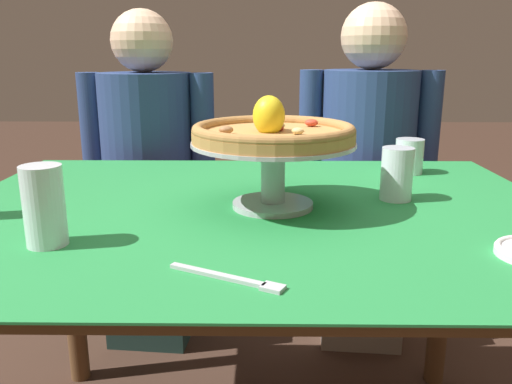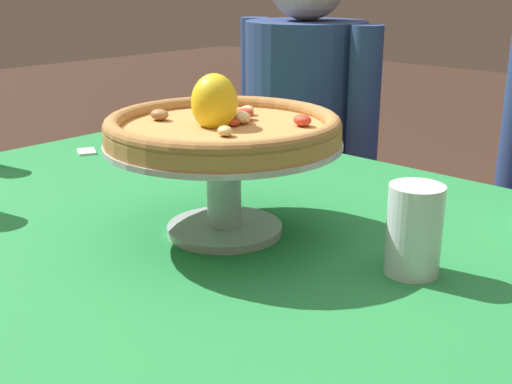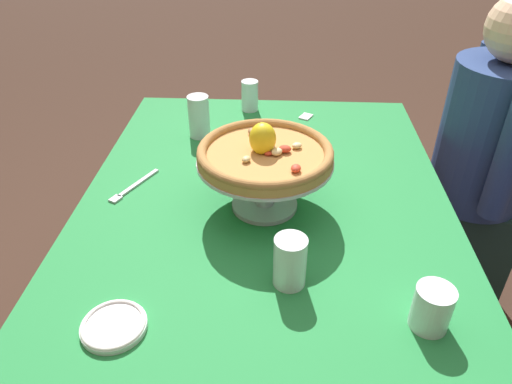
# 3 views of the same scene
# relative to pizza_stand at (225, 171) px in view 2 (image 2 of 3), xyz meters

# --- Properties ---
(dining_table) EXTENTS (1.31, 1.00, 0.71)m
(dining_table) POSITION_rel_pizza_stand_xyz_m (-0.04, -0.00, -0.19)
(dining_table) COLOR brown
(dining_table) RESTS_ON ground
(pizza_stand) EXTENTS (0.34, 0.34, 0.14)m
(pizza_stand) POSITION_rel_pizza_stand_xyz_m (0.00, 0.00, 0.00)
(pizza_stand) COLOR #B7B7C1
(pizza_stand) RESTS_ON dining_table
(pizza) EXTENTS (0.34, 0.34, 0.10)m
(pizza) POSITION_rel_pizza_stand_xyz_m (-0.00, -0.00, 0.07)
(pizza) COLOR #BC8447
(pizza) RESTS_ON pizza_stand
(water_glass_side_right) EXTENTS (0.07, 0.07, 0.12)m
(water_glass_side_right) POSITION_rel_pizza_stand_xyz_m (0.28, 0.06, -0.04)
(water_glass_side_right) COLOR white
(water_glass_side_right) RESTS_ON dining_table
(sugar_packet) EXTENTS (0.06, 0.06, 0.00)m
(sugar_packet) POSITION_rel_pizza_stand_xyz_m (-0.55, 0.12, -0.09)
(sugar_packet) COLOR white
(sugar_packet) RESTS_ON dining_table
(diner_left) EXTENTS (0.48, 0.34, 1.17)m
(diner_left) POSITION_rel_pizza_stand_xyz_m (-0.43, 0.72, -0.25)
(diner_left) COLOR #1E3833
(diner_left) RESTS_ON ground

